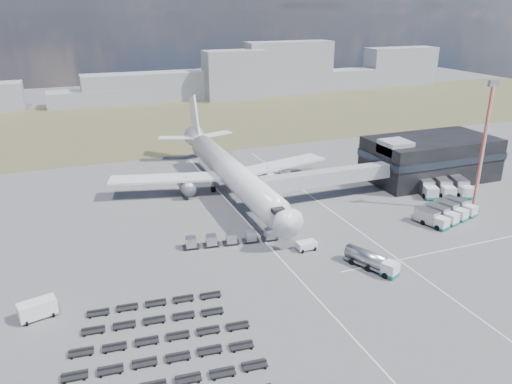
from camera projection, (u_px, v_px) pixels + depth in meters
name	position (u px, v px, depth m)	size (l,w,h in m)	color
ground	(290.00, 255.00, 83.59)	(420.00, 420.00, 0.00)	#565659
grass_strip	(161.00, 122.00, 179.53)	(420.00, 90.00, 0.01)	#4E4C2E
lane_markings	(332.00, 239.00, 89.54)	(47.12, 110.00, 0.01)	silver
terminal	(430.00, 158.00, 118.94)	(30.40, 16.40, 11.00)	black
jet_bridge	(318.00, 179.00, 105.05)	(30.30, 3.80, 7.05)	#939399
airliner	(229.00, 170.00, 109.97)	(51.59, 64.53, 17.62)	white
skyline	(162.00, 82.00, 216.03)	(321.99, 23.95, 23.77)	gray
fuel_tanker	(371.00, 260.00, 78.82)	(5.66, 9.24, 2.93)	white
pushback_tug	(306.00, 246.00, 85.27)	(3.37, 1.90, 1.51)	white
utility_van	(38.00, 310.00, 66.46)	(4.79, 2.17, 2.52)	white
catering_truck	(284.00, 172.00, 121.32)	(4.06, 6.22, 2.65)	white
service_trucks_near	(446.00, 212.00, 97.34)	(13.44, 9.83, 2.68)	white
service_trucks_far	(443.00, 187.00, 109.96)	(12.41, 10.79, 3.18)	white
uld_row	(231.00, 238.00, 87.14)	(17.01, 3.97, 1.86)	black
baggage_dollies	(160.00, 351.00, 59.90)	(24.32, 23.53, 0.70)	black
floodlight_mast	(483.00, 148.00, 97.16)	(2.47, 2.04, 26.35)	red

